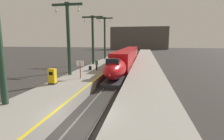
% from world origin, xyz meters
% --- Properties ---
extents(ground_plane, '(260.00, 260.00, 0.00)m').
position_xyz_m(ground_plane, '(0.00, 0.00, 0.00)').
color(ground_plane, '#33302D').
extents(platform_left, '(4.80, 110.00, 1.05)m').
position_xyz_m(platform_left, '(-4.05, 24.75, 0.53)').
color(platform_left, gray).
rests_on(platform_left, ground).
extents(platform_right, '(4.80, 110.00, 1.05)m').
position_xyz_m(platform_right, '(4.05, 24.75, 0.53)').
color(platform_right, gray).
rests_on(platform_right, ground).
extents(platform_left_safety_stripe, '(0.20, 107.80, 0.01)m').
position_xyz_m(platform_left_safety_stripe, '(-1.77, 24.75, 1.05)').
color(platform_left_safety_stripe, yellow).
rests_on(platform_left_safety_stripe, platform_left).
extents(rail_main_left, '(0.08, 110.00, 0.12)m').
position_xyz_m(rail_main_left, '(-0.75, 27.50, 0.06)').
color(rail_main_left, slate).
rests_on(rail_main_left, ground).
extents(rail_main_right, '(0.08, 110.00, 0.12)m').
position_xyz_m(rail_main_right, '(0.75, 27.50, 0.06)').
color(rail_main_right, slate).
rests_on(rail_main_right, ground).
extents(highspeed_train_main, '(2.92, 38.85, 3.60)m').
position_xyz_m(highspeed_train_main, '(0.00, 27.70, 1.92)').
color(highspeed_train_main, '#B20F14').
rests_on(highspeed_train_main, ground).
extents(station_column_mid, '(4.00, 0.68, 9.13)m').
position_xyz_m(station_column_mid, '(-5.90, 11.52, 6.55)').
color(station_column_mid, '#1E3828').
rests_on(station_column_mid, platform_left).
extents(station_column_far, '(4.00, 0.68, 8.98)m').
position_xyz_m(station_column_far, '(-5.90, 22.31, 6.47)').
color(station_column_far, '#1E3828').
rests_on(station_column_far, platform_left).
extents(station_column_distant, '(4.00, 0.68, 9.98)m').
position_xyz_m(station_column_distant, '(-5.90, 32.37, 6.99)').
color(station_column_distant, '#1E3828').
rests_on(station_column_distant, platform_left).
extents(passenger_near_edge, '(0.50, 0.39, 1.69)m').
position_xyz_m(passenger_near_edge, '(-3.35, 15.58, 2.04)').
color(passenger_near_edge, '#23232D').
rests_on(passenger_near_edge, platform_left).
extents(rolling_suitcase, '(0.40, 0.22, 0.98)m').
position_xyz_m(rolling_suitcase, '(-4.34, 15.45, 1.35)').
color(rolling_suitcase, black).
rests_on(rolling_suitcase, platform_left).
extents(ticket_machine_yellow, '(0.76, 0.62, 1.60)m').
position_xyz_m(ticket_machine_yellow, '(-5.55, 6.46, 1.79)').
color(ticket_machine_yellow, yellow).
rests_on(ticket_machine_yellow, platform_left).
extents(departure_info_board, '(0.90, 0.10, 2.12)m').
position_xyz_m(departure_info_board, '(-3.71, 9.61, 2.56)').
color(departure_info_board, maroon).
rests_on(departure_info_board, platform_left).
extents(terminus_back_wall, '(36.00, 2.00, 14.00)m').
position_xyz_m(terminus_back_wall, '(0.00, 102.00, 7.00)').
color(terminus_back_wall, '#4C4742').
rests_on(terminus_back_wall, ground).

